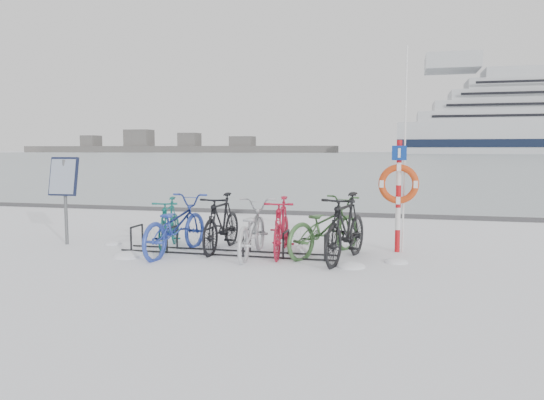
{
  "coord_description": "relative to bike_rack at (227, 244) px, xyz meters",
  "views": [
    {
      "loc": [
        3.06,
        -8.95,
        1.88
      ],
      "look_at": [
        0.68,
        0.6,
        0.93
      ],
      "focal_mm": 35.0,
      "sensor_mm": 36.0,
      "label": 1
    }
  ],
  "objects": [
    {
      "name": "bike_4",
      "position": [
        0.96,
        0.17,
        0.35
      ],
      "size": [
        0.66,
        1.81,
        1.07
      ],
      "primitive_type": "imported",
      "rotation": [
        0.0,
        0.0,
        0.09
      ],
      "color": "#AA142D",
      "rests_on": "ground"
    },
    {
      "name": "lifebuoy_station",
      "position": [
        2.98,
        0.86,
        1.07
      ],
      "size": [
        0.72,
        0.22,
        3.72
      ],
      "color": "red",
      "rests_on": "ground"
    },
    {
      "name": "ice_sheet",
      "position": [
        0.0,
        155.0,
        -0.17
      ],
      "size": [
        400.0,
        298.0,
        0.02
      ],
      "primitive_type": "cube",
      "color": "#AAB6C0",
      "rests_on": "ground"
    },
    {
      "name": "bike_1",
      "position": [
        -0.93,
        -0.19,
        0.36
      ],
      "size": [
        0.96,
        2.14,
        1.09
      ],
      "primitive_type": "imported",
      "rotation": [
        0.0,
        0.0,
        3.03
      ],
      "color": "#283FA4",
      "rests_on": "ground"
    },
    {
      "name": "ground",
      "position": [
        0.0,
        0.0,
        -0.18
      ],
      "size": [
        900.0,
        900.0,
        0.0
      ],
      "primitive_type": "plane",
      "color": "white",
      "rests_on": "ground"
    },
    {
      "name": "bike_5",
      "position": [
        1.71,
        0.36,
        0.35
      ],
      "size": [
        1.6,
        2.12,
        1.07
      ],
      "primitive_type": "imported",
      "rotation": [
        0.0,
        0.0,
        2.64
      ],
      "color": "#3B6434",
      "rests_on": "ground"
    },
    {
      "name": "info_board",
      "position": [
        -3.4,
        0.11,
        1.07
      ],
      "size": [
        0.59,
        0.25,
        1.73
      ],
      "rotation": [
        0.0,
        0.0,
        0.04
      ],
      "color": "#595B5E",
      "rests_on": "ground"
    },
    {
      "name": "snow_drifts",
      "position": [
        0.38,
        -0.04,
        -0.18
      ],
      "size": [
        5.85,
        1.8,
        0.19
      ],
      "color": "white",
      "rests_on": "ground"
    },
    {
      "name": "shoreline",
      "position": [
        -122.02,
        260.0,
        2.61
      ],
      "size": [
        180.0,
        12.0,
        9.5
      ],
      "color": "#474747",
      "rests_on": "ground"
    },
    {
      "name": "bike_rack",
      "position": [
        0.0,
        0.0,
        0.0
      ],
      "size": [
        4.0,
        0.48,
        0.46
      ],
      "color": "black",
      "rests_on": "ground"
    },
    {
      "name": "bike_3",
      "position": [
        0.47,
        -0.05,
        0.33
      ],
      "size": [
        0.8,
        1.99,
        1.02
      ],
      "primitive_type": "imported",
      "rotation": [
        0.0,
        0.0,
        3.2
      ],
      "color": "#B5B8BE",
      "rests_on": "ground"
    },
    {
      "name": "bike_6",
      "position": [
        2.13,
        -0.08,
        0.41
      ],
      "size": [
        0.98,
        2.05,
        1.19
      ],
      "primitive_type": "imported",
      "rotation": [
        0.0,
        0.0,
        -0.22
      ],
      "color": "black",
      "rests_on": "ground"
    },
    {
      "name": "bike_0",
      "position": [
        -1.27,
        0.29,
        0.32
      ],
      "size": [
        0.81,
        1.72,
        1.0
      ],
      "primitive_type": "imported",
      "rotation": [
        0.0,
        0.0,
        0.21
      ],
      "color": "#125D58",
      "rests_on": "ground"
    },
    {
      "name": "bike_2",
      "position": [
        -0.21,
        0.29,
        0.37
      ],
      "size": [
        0.56,
        1.85,
        1.1
      ],
      "primitive_type": "imported",
      "rotation": [
        0.0,
        0.0,
        -0.02
      ],
      "color": "black",
      "rests_on": "ground"
    },
    {
      "name": "quay_edge",
      "position": [
        0.0,
        5.9,
        -0.13
      ],
      "size": [
        400.0,
        0.25,
        0.1
      ],
      "primitive_type": "cube",
      "color": "#3F3F42",
      "rests_on": "ground"
    }
  ]
}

